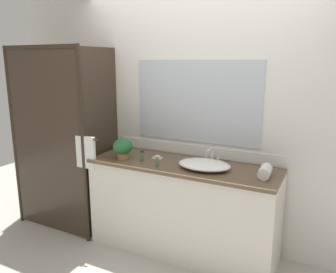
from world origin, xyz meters
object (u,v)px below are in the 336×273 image
at_px(faucet, 212,157).
at_px(potted_plant, 123,147).
at_px(amenity_bottle_body_wash, 157,162).
at_px(amenity_bottle_conditioner, 142,156).
at_px(soap_dish, 157,157).
at_px(rolled_towel_near_edge, 265,172).
at_px(sink_basin, 204,165).

height_order(faucet, potted_plant, potted_plant).
distance_m(potted_plant, amenity_bottle_body_wash, 0.44).
relative_size(potted_plant, amenity_bottle_conditioner, 1.94).
relative_size(faucet, amenity_bottle_body_wash, 1.81).
xyz_separation_m(soap_dish, amenity_bottle_body_wash, (0.12, -0.22, 0.03)).
bearing_deg(rolled_towel_near_edge, soap_dish, 176.53).
bearing_deg(rolled_towel_near_edge, sink_basin, -179.12).
height_order(sink_basin, amenity_bottle_conditioner, amenity_bottle_conditioner).
height_order(faucet, soap_dish, faucet).
relative_size(sink_basin, soap_dish, 4.80).
distance_m(soap_dish, amenity_bottle_conditioner, 0.17).
relative_size(sink_basin, amenity_bottle_body_wash, 5.11).
height_order(potted_plant, soap_dish, potted_plant).
xyz_separation_m(sink_basin, amenity_bottle_body_wash, (-0.40, -0.15, 0.01)).
distance_m(potted_plant, amenity_bottle_conditioner, 0.23).
xyz_separation_m(amenity_bottle_conditioner, amenity_bottle_body_wash, (0.21, -0.07, -0.00)).
xyz_separation_m(faucet, amenity_bottle_body_wash, (-0.40, -0.34, -0.01)).
relative_size(faucet, soap_dish, 1.70).
xyz_separation_m(potted_plant, rolled_towel_near_edge, (1.36, 0.09, -0.06)).
bearing_deg(faucet, sink_basin, -90.00).
bearing_deg(amenity_bottle_body_wash, sink_basin, 20.15).
bearing_deg(potted_plant, sink_basin, 5.45).
xyz_separation_m(sink_basin, potted_plant, (-0.83, -0.08, 0.08)).
bearing_deg(amenity_bottle_body_wash, faucet, 40.10).
bearing_deg(sink_basin, potted_plant, -174.55).
xyz_separation_m(faucet, amenity_bottle_conditioner, (-0.61, -0.26, -0.00)).
distance_m(sink_basin, potted_plant, 0.83).
distance_m(amenity_bottle_conditioner, amenity_bottle_body_wash, 0.22).
bearing_deg(faucet, soap_dish, -167.13).
distance_m(faucet, rolled_towel_near_edge, 0.56).
relative_size(soap_dish, rolled_towel_near_edge, 0.52).
xyz_separation_m(potted_plant, soap_dish, (0.31, 0.15, -0.10)).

